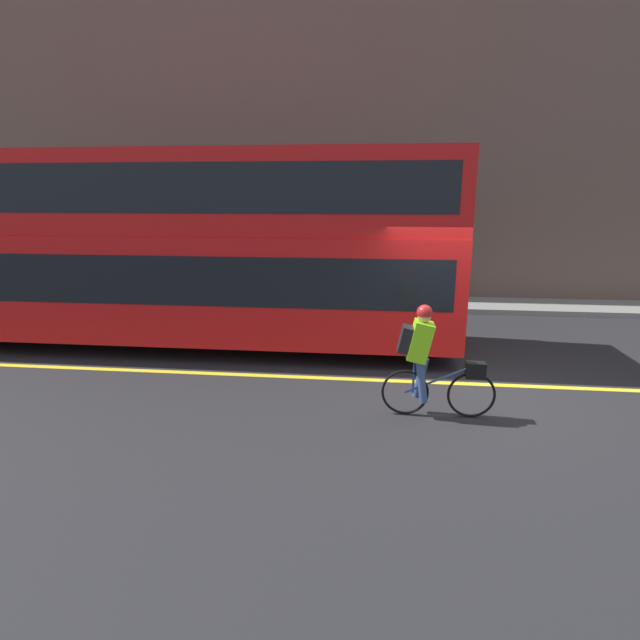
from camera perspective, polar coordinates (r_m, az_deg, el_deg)
name	(u,v)px	position (r m, az deg, el deg)	size (l,w,h in m)	color
ground_plane	(459,383)	(8.58, 15.58, -6.94)	(80.00, 80.00, 0.00)	#232326
road_center_line	(459,383)	(8.55, 15.61, -7.00)	(50.00, 0.14, 0.01)	yellow
sidewalk_curb	(426,304)	(14.09, 12.04, 1.80)	(60.00, 1.64, 0.13)	gray
building_facade	(432,128)	(14.85, 12.67, 20.64)	(60.00, 0.30, 9.53)	brown
bus	(162,241)	(10.48, -17.62, 8.57)	(11.54, 2.52, 3.79)	black
cyclist_on_bike	(428,357)	(6.98, 12.19, -4.15)	(1.56, 0.32, 1.59)	black
trash_bin	(408,285)	(13.87, 10.02, 3.92)	(0.46, 0.46, 0.92)	#262628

